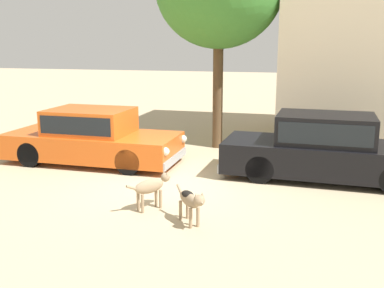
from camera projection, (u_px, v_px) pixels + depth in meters
ground_plane at (165, 183)px, 10.22m from camera, size 80.00×80.00×0.00m
parked_sedan_nearest at (92, 136)px, 11.85m from camera, size 4.70×1.87×1.44m
parked_sedan_second at (326, 148)px, 10.39m from camera, size 4.89×1.90×1.53m
stray_dog_spotted at (152, 186)px, 8.54m from camera, size 0.66×0.87×0.69m
stray_dog_tan at (191, 200)px, 7.79m from camera, size 0.75×0.85×0.68m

